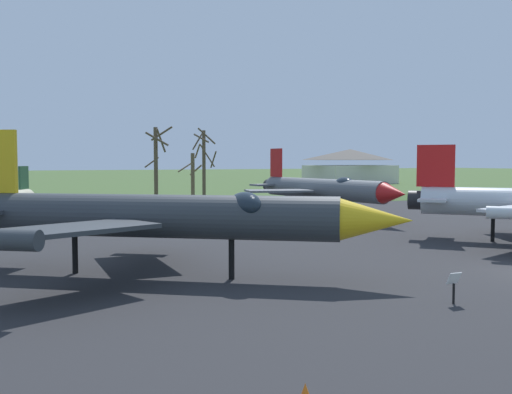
{
  "coord_description": "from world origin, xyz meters",
  "views": [
    {
      "loc": [
        -20.25,
        -15.61,
        4.63
      ],
      "look_at": [
        -4.49,
        16.79,
        2.37
      ],
      "focal_mm": 39.72,
      "sensor_mm": 36.0,
      "label": 1
    }
  ],
  "objects": [
    {
      "name": "visitor_building",
      "position": [
        50.11,
        83.39,
        3.58
      ],
      "size": [
        18.95,
        13.43,
        7.25
      ],
      "color": "beige",
      "rests_on": "ground"
    },
    {
      "name": "jet_fighter_rear_center",
      "position": [
        4.86,
        23.36,
        2.44
      ],
      "size": [
        12.54,
        17.42,
        5.82
      ],
      "color": "#565B60",
      "rests_on": "ground"
    },
    {
      "name": "jet_fighter_front_left",
      "position": [
        -13.84,
        6.06,
        2.5
      ],
      "size": [
        16.12,
        14.22,
        5.94
      ],
      "color": "#33383D",
      "rests_on": "ground"
    },
    {
      "name": "bare_tree_right_of_center",
      "position": [
        3.5,
        51.23,
        3.11
      ],
      "size": [
        2.97,
        2.44,
        6.86
      ],
      "color": "brown",
      "rests_on": "ground"
    },
    {
      "name": "asphalt_apron",
      "position": [
        0.0,
        13.62,
        0.03
      ],
      "size": [
        91.12,
        45.41,
        0.05
      ],
      "primitive_type": "cube",
      "color": "#28282B",
      "rests_on": "ground"
    },
    {
      "name": "bare_tree_center",
      "position": [
        -1.61,
        49.48,
        4.95
      ],
      "size": [
        3.67,
        3.72,
        8.84
      ],
      "color": "brown",
      "rests_on": "ground"
    },
    {
      "name": "grass_verge_strip",
      "position": [
        0.0,
        42.33,
        0.03
      ],
      "size": [
        151.12,
        12.0,
        0.06
      ],
      "primitive_type": "cube",
      "color": "#365124",
      "rests_on": "ground"
    },
    {
      "name": "bare_tree_far_right",
      "position": [
        4.01,
        48.53,
        4.76
      ],
      "size": [
        2.79,
        2.76,
        8.63
      ],
      "color": "brown",
      "rests_on": "ground"
    },
    {
      "name": "info_placard_front_left",
      "position": [
        -6.67,
        -2.24,
        0.66
      ],
      "size": [
        0.48,
        0.22,
        1.08
      ],
      "color": "black",
      "rests_on": "ground"
    }
  ]
}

